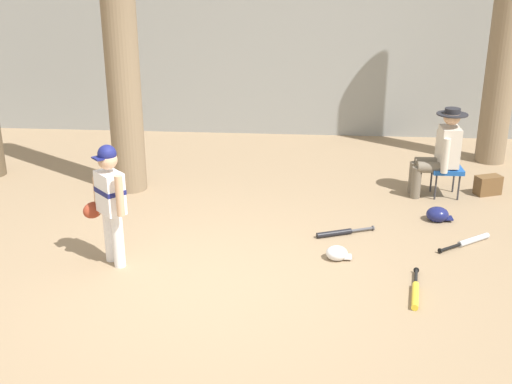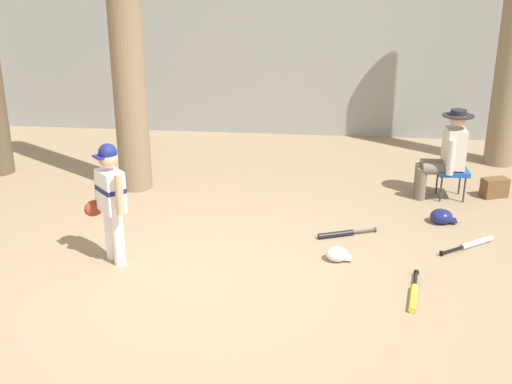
{
  "view_description": "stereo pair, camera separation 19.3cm",
  "coord_description": "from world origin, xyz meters",
  "px_view_note": "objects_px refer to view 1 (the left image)",
  "views": [
    {
      "loc": [
        0.88,
        -5.66,
        3.16
      ],
      "look_at": [
        0.37,
        0.66,
        0.75
      ],
      "focal_mm": 45.69,
      "sensor_mm": 36.0,
      "label": 1
    },
    {
      "loc": [
        1.07,
        -5.64,
        3.16
      ],
      "look_at": [
        0.37,
        0.66,
        0.75
      ],
      "focal_mm": 45.69,
      "sensor_mm": 36.0,
      "label": 2
    }
  ],
  "objects_px": {
    "tree_behind_spectator": "(504,45)",
    "bat_black_composite": "(339,233)",
    "bat_yellow_trainer": "(415,293)",
    "bat_aluminum_silver": "(470,241)",
    "batting_helmet_white": "(337,253)",
    "batting_helmet_navy": "(438,214)",
    "tree_near_player": "(121,44)",
    "folding_stool": "(446,170)",
    "seated_spectator": "(441,150)",
    "handbag_beside_stool": "(488,185)",
    "young_ballplayer": "(109,197)"
  },
  "relations": [
    {
      "from": "folding_stool",
      "to": "handbag_beside_stool",
      "type": "distance_m",
      "value": 0.65
    },
    {
      "from": "seated_spectator",
      "to": "tree_behind_spectator",
      "type": "bearing_deg",
      "value": 55.6
    },
    {
      "from": "seated_spectator",
      "to": "handbag_beside_stool",
      "type": "xyz_separation_m",
      "value": [
        0.7,
        0.11,
        -0.51
      ]
    },
    {
      "from": "handbag_beside_stool",
      "to": "batting_helmet_navy",
      "type": "distance_m",
      "value": 1.28
    },
    {
      "from": "seated_spectator",
      "to": "bat_aluminum_silver",
      "type": "height_order",
      "value": "seated_spectator"
    },
    {
      "from": "tree_behind_spectator",
      "to": "young_ballplayer",
      "type": "height_order",
      "value": "tree_behind_spectator"
    },
    {
      "from": "bat_aluminum_silver",
      "to": "bat_black_composite",
      "type": "bearing_deg",
      "value": 175.74
    },
    {
      "from": "folding_stool",
      "to": "bat_black_composite",
      "type": "bearing_deg",
      "value": -136.01
    },
    {
      "from": "tree_behind_spectator",
      "to": "bat_yellow_trainer",
      "type": "xyz_separation_m",
      "value": [
        -1.77,
        -4.35,
        -1.75
      ]
    },
    {
      "from": "bat_black_composite",
      "to": "batting_helmet_navy",
      "type": "xyz_separation_m",
      "value": [
        1.22,
        0.54,
        0.05
      ]
    },
    {
      "from": "folding_stool",
      "to": "batting_helmet_white",
      "type": "xyz_separation_m",
      "value": [
        -1.5,
        -2.02,
        -0.3
      ]
    },
    {
      "from": "folding_stool",
      "to": "handbag_beside_stool",
      "type": "height_order",
      "value": "folding_stool"
    },
    {
      "from": "tree_near_player",
      "to": "bat_black_composite",
      "type": "distance_m",
      "value": 3.67
    },
    {
      "from": "handbag_beside_stool",
      "to": "bat_yellow_trainer",
      "type": "distance_m",
      "value": 3.17
    },
    {
      "from": "tree_behind_spectator",
      "to": "batting_helmet_white",
      "type": "height_order",
      "value": "tree_behind_spectator"
    },
    {
      "from": "tree_behind_spectator",
      "to": "tree_near_player",
      "type": "bearing_deg",
      "value": -162.48
    },
    {
      "from": "young_ballplayer",
      "to": "batting_helmet_white",
      "type": "relative_size",
      "value": 4.73
    },
    {
      "from": "tree_near_player",
      "to": "folding_stool",
      "type": "relative_size",
      "value": 11.36
    },
    {
      "from": "tree_near_player",
      "to": "batting_helmet_white",
      "type": "relative_size",
      "value": 16.87
    },
    {
      "from": "tree_behind_spectator",
      "to": "bat_black_composite",
      "type": "distance_m",
      "value": 4.26
    },
    {
      "from": "batting_helmet_white",
      "to": "young_ballplayer",
      "type": "bearing_deg",
      "value": -173.3
    },
    {
      "from": "young_ballplayer",
      "to": "bat_aluminum_silver",
      "type": "distance_m",
      "value": 4.01
    },
    {
      "from": "seated_spectator",
      "to": "batting_helmet_navy",
      "type": "relative_size",
      "value": 3.75
    },
    {
      "from": "handbag_beside_stool",
      "to": "batting_helmet_navy",
      "type": "bearing_deg",
      "value": -130.61
    },
    {
      "from": "batting_helmet_white",
      "to": "batting_helmet_navy",
      "type": "bearing_deg",
      "value": 42.41
    },
    {
      "from": "batting_helmet_white",
      "to": "batting_helmet_navy",
      "type": "relative_size",
      "value": 0.86
    },
    {
      "from": "tree_behind_spectator",
      "to": "young_ballplayer",
      "type": "xyz_separation_m",
      "value": [
        -4.85,
        -3.9,
        -1.04
      ]
    },
    {
      "from": "batting_helmet_white",
      "to": "batting_helmet_navy",
      "type": "xyz_separation_m",
      "value": [
        1.26,
        1.15,
        0.01
      ]
    },
    {
      "from": "batting_helmet_navy",
      "to": "folding_stool",
      "type": "bearing_deg",
      "value": 74.72
    },
    {
      "from": "tree_near_player",
      "to": "young_ballplayer",
      "type": "xyz_separation_m",
      "value": [
        0.41,
        -2.23,
        -1.23
      ]
    },
    {
      "from": "handbag_beside_stool",
      "to": "bat_aluminum_silver",
      "type": "height_order",
      "value": "handbag_beside_stool"
    },
    {
      "from": "young_ballplayer",
      "to": "handbag_beside_stool",
      "type": "bearing_deg",
      "value": 28.35
    },
    {
      "from": "folding_stool",
      "to": "young_ballplayer",
      "type": "bearing_deg",
      "value": -149.19
    },
    {
      "from": "folding_stool",
      "to": "bat_yellow_trainer",
      "type": "distance_m",
      "value": 2.88
    },
    {
      "from": "bat_black_composite",
      "to": "batting_helmet_navy",
      "type": "distance_m",
      "value": 1.33
    },
    {
      "from": "young_ballplayer",
      "to": "batting_helmet_white",
      "type": "xyz_separation_m",
      "value": [
        2.36,
        0.28,
        -0.68
      ]
    },
    {
      "from": "bat_yellow_trainer",
      "to": "bat_aluminum_silver",
      "type": "relative_size",
      "value": 1.17
    },
    {
      "from": "seated_spectator",
      "to": "bat_aluminum_silver",
      "type": "relative_size",
      "value": 1.81
    },
    {
      "from": "batting_helmet_navy",
      "to": "handbag_beside_stool",
      "type": "bearing_deg",
      "value": 49.39
    },
    {
      "from": "tree_near_player",
      "to": "seated_spectator",
      "type": "bearing_deg",
      "value": 0.88
    },
    {
      "from": "tree_near_player",
      "to": "batting_helmet_navy",
      "type": "distance_m",
      "value": 4.53
    },
    {
      "from": "tree_behind_spectator",
      "to": "batting_helmet_white",
      "type": "xyz_separation_m",
      "value": [
        -2.5,
        -3.62,
        -1.72
      ]
    },
    {
      "from": "bat_aluminum_silver",
      "to": "tree_near_player",
      "type": "bearing_deg",
      "value": 161.29
    },
    {
      "from": "handbag_beside_stool",
      "to": "tree_near_player",
      "type": "bearing_deg",
      "value": -178.0
    },
    {
      "from": "seated_spectator",
      "to": "bat_yellow_trainer",
      "type": "height_order",
      "value": "seated_spectator"
    },
    {
      "from": "seated_spectator",
      "to": "bat_yellow_trainer",
      "type": "relative_size",
      "value": 1.55
    },
    {
      "from": "tree_behind_spectator",
      "to": "bat_aluminum_silver",
      "type": "distance_m",
      "value": 3.71
    },
    {
      "from": "young_ballplayer",
      "to": "batting_helmet_navy",
      "type": "relative_size",
      "value": 4.07
    },
    {
      "from": "bat_yellow_trainer",
      "to": "bat_aluminum_silver",
      "type": "height_order",
      "value": "same"
    },
    {
      "from": "handbag_beside_stool",
      "to": "tree_behind_spectator",
      "type": "bearing_deg",
      "value": 75.05
    }
  ]
}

